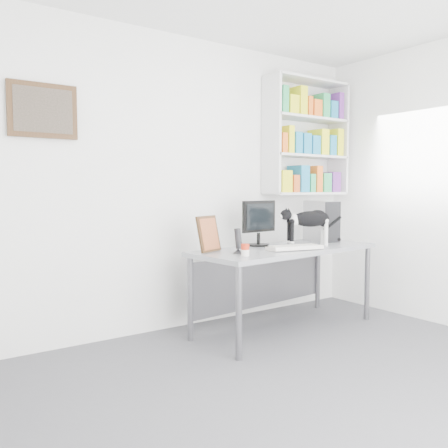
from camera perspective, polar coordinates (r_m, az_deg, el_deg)
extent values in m
cube|color=#4D4D51|center=(3.21, 15.38, -19.69)|extent=(4.00, 4.00, 0.01)
cube|color=white|center=(4.48, -4.43, 4.89)|extent=(4.00, 0.01, 2.70)
cube|color=silver|center=(5.25, 9.91, 10.22)|extent=(1.03, 0.28, 1.24)
cube|color=#462B16|center=(3.99, -20.95, 12.64)|extent=(0.52, 0.04, 0.42)
cube|color=gray|center=(4.44, 7.41, -7.69)|extent=(1.90, 0.90, 0.76)
cube|color=black|center=(4.44, 4.18, 0.13)|extent=(0.43, 0.24, 0.43)
cube|color=silver|center=(4.22, 8.49, -2.82)|extent=(0.52, 0.28, 0.04)
cube|color=#B2B2B7|center=(4.93, 11.61, 0.35)|extent=(0.28, 0.45, 0.41)
cylinder|color=black|center=(3.93, 1.72, -1.98)|extent=(0.11, 0.11, 0.22)
cube|color=#462B16|center=(4.01, -1.88, -1.12)|extent=(0.28, 0.18, 0.32)
cylinder|color=red|center=(3.79, 2.57, -3.13)|extent=(0.07, 0.07, 0.10)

